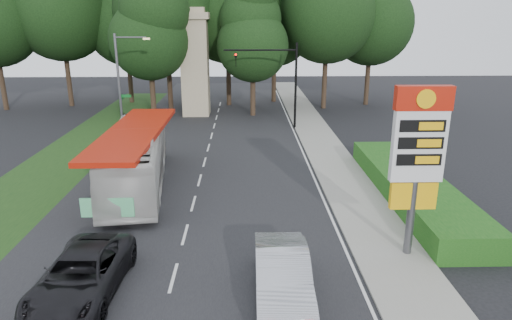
{
  "coord_description": "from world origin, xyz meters",
  "views": [
    {
      "loc": [
        2.67,
        -14.3,
        9.22
      ],
      "look_at": [
        3.25,
        7.97,
        2.2
      ],
      "focal_mm": 32.0,
      "sensor_mm": 36.0,
      "label": 1
    }
  ],
  "objects_px": {
    "traffic_signal_mast": "(280,74)",
    "suv_charcoal": "(82,275)",
    "gas_station_pylon": "(418,150)",
    "transit_bus": "(136,158)",
    "monument": "(195,62)",
    "streetlight_signs": "(121,80)",
    "sedan_silver": "(282,276)"
  },
  "relations": [
    {
      "from": "gas_station_pylon",
      "to": "traffic_signal_mast",
      "type": "distance_m",
      "value": 22.29
    },
    {
      "from": "traffic_signal_mast",
      "to": "streetlight_signs",
      "type": "xyz_separation_m",
      "value": [
        -12.67,
        -1.99,
        -0.23
      ]
    },
    {
      "from": "gas_station_pylon",
      "to": "transit_bus",
      "type": "xyz_separation_m",
      "value": [
        -12.61,
        8.19,
        -2.8
      ]
    },
    {
      "from": "monument",
      "to": "suv_charcoal",
      "type": "relative_size",
      "value": 1.83
    },
    {
      "from": "gas_station_pylon",
      "to": "traffic_signal_mast",
      "type": "relative_size",
      "value": 0.95
    },
    {
      "from": "gas_station_pylon",
      "to": "streetlight_signs",
      "type": "relative_size",
      "value": 0.86
    },
    {
      "from": "gas_station_pylon",
      "to": "streetlight_signs",
      "type": "xyz_separation_m",
      "value": [
        -16.19,
        20.01,
        -0.01
      ]
    },
    {
      "from": "traffic_signal_mast",
      "to": "sedan_silver",
      "type": "height_order",
      "value": "traffic_signal_mast"
    },
    {
      "from": "sedan_silver",
      "to": "traffic_signal_mast",
      "type": "bearing_deg",
      "value": 86.37
    },
    {
      "from": "gas_station_pylon",
      "to": "sedan_silver",
      "type": "bearing_deg",
      "value": -151.84
    },
    {
      "from": "sedan_silver",
      "to": "suv_charcoal",
      "type": "bearing_deg",
      "value": 177.22
    },
    {
      "from": "monument",
      "to": "suv_charcoal",
      "type": "distance_m",
      "value": 30.77
    },
    {
      "from": "streetlight_signs",
      "to": "transit_bus",
      "type": "relative_size",
      "value": 0.68
    },
    {
      "from": "traffic_signal_mast",
      "to": "suv_charcoal",
      "type": "distance_m",
      "value": 26.22
    },
    {
      "from": "traffic_signal_mast",
      "to": "sedan_silver",
      "type": "bearing_deg",
      "value": -94.07
    },
    {
      "from": "suv_charcoal",
      "to": "monument",
      "type": "bearing_deg",
      "value": 90.54
    },
    {
      "from": "traffic_signal_mast",
      "to": "monument",
      "type": "distance_m",
      "value": 9.76
    },
    {
      "from": "traffic_signal_mast",
      "to": "monument",
      "type": "xyz_separation_m",
      "value": [
        -7.68,
        6.0,
        0.43
      ]
    },
    {
      "from": "monument",
      "to": "sedan_silver",
      "type": "height_order",
      "value": "monument"
    },
    {
      "from": "traffic_signal_mast",
      "to": "suv_charcoal",
      "type": "bearing_deg",
      "value": -109.46
    },
    {
      "from": "sedan_silver",
      "to": "suv_charcoal",
      "type": "height_order",
      "value": "sedan_silver"
    },
    {
      "from": "gas_station_pylon",
      "to": "suv_charcoal",
      "type": "bearing_deg",
      "value": -168.63
    },
    {
      "from": "transit_bus",
      "to": "streetlight_signs",
      "type": "bearing_deg",
      "value": 99.4
    },
    {
      "from": "gas_station_pylon",
      "to": "transit_bus",
      "type": "relative_size",
      "value": 0.58
    },
    {
      "from": "gas_station_pylon",
      "to": "transit_bus",
      "type": "bearing_deg",
      "value": 147.0
    },
    {
      "from": "suv_charcoal",
      "to": "streetlight_signs",
      "type": "bearing_deg",
      "value": 102.51
    },
    {
      "from": "monument",
      "to": "sedan_silver",
      "type": "bearing_deg",
      "value": -79.15
    },
    {
      "from": "traffic_signal_mast",
      "to": "sedan_silver",
      "type": "distance_m",
      "value": 25.19
    },
    {
      "from": "traffic_signal_mast",
      "to": "suv_charcoal",
      "type": "xyz_separation_m",
      "value": [
        -8.64,
        -24.45,
        -3.91
      ]
    },
    {
      "from": "traffic_signal_mast",
      "to": "streetlight_signs",
      "type": "relative_size",
      "value": 0.9
    },
    {
      "from": "monument",
      "to": "transit_bus",
      "type": "relative_size",
      "value": 0.85
    },
    {
      "from": "suv_charcoal",
      "to": "traffic_signal_mast",
      "type": "bearing_deg",
      "value": 72.88
    }
  ]
}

